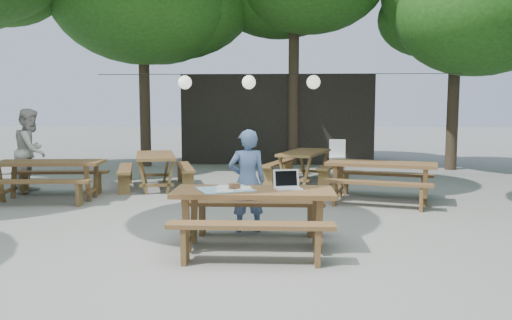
{
  "coord_description": "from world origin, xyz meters",
  "views": [
    {
      "loc": [
        0.53,
        -6.49,
        1.77
      ],
      "look_at": [
        0.23,
        0.36,
        1.05
      ],
      "focal_mm": 35.0,
      "sensor_mm": 36.0,
      "label": 1
    }
  ],
  "objects_px": {
    "second_person": "(31,151)",
    "main_picnic_table": "(254,218)",
    "picnic_table_nw": "(50,180)",
    "plastic_chair": "(337,163)",
    "woman": "(247,181)"
  },
  "relations": [
    {
      "from": "second_person",
      "to": "main_picnic_table",
      "type": "bearing_deg",
      "value": -133.98
    },
    {
      "from": "picnic_table_nw",
      "to": "second_person",
      "type": "height_order",
      "value": "second_person"
    },
    {
      "from": "main_picnic_table",
      "to": "second_person",
      "type": "distance_m",
      "value": 6.35
    },
    {
      "from": "second_person",
      "to": "plastic_chair",
      "type": "bearing_deg",
      "value": -67.4
    },
    {
      "from": "main_picnic_table",
      "to": "plastic_chair",
      "type": "bearing_deg",
      "value": 75.6
    },
    {
      "from": "second_person",
      "to": "plastic_chair",
      "type": "xyz_separation_m",
      "value": [
        6.8,
        3.45,
        -0.62
      ]
    },
    {
      "from": "main_picnic_table",
      "to": "picnic_table_nw",
      "type": "distance_m",
      "value": 5.17
    },
    {
      "from": "main_picnic_table",
      "to": "second_person",
      "type": "height_order",
      "value": "second_person"
    },
    {
      "from": "woman",
      "to": "plastic_chair",
      "type": "distance_m",
      "value": 6.98
    },
    {
      "from": "woman",
      "to": "second_person",
      "type": "bearing_deg",
      "value": -47.06
    },
    {
      "from": "main_picnic_table",
      "to": "plastic_chair",
      "type": "xyz_separation_m",
      "value": [
        1.92,
        7.49,
        -0.13
      ]
    },
    {
      "from": "plastic_chair",
      "to": "woman",
      "type": "bearing_deg",
      "value": -101.68
    },
    {
      "from": "plastic_chair",
      "to": "second_person",
      "type": "bearing_deg",
      "value": -147.63
    },
    {
      "from": "main_picnic_table",
      "to": "woman",
      "type": "xyz_separation_m",
      "value": [
        -0.13,
        0.84,
        0.35
      ]
    },
    {
      "from": "picnic_table_nw",
      "to": "plastic_chair",
      "type": "distance_m",
      "value": 7.41
    }
  ]
}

